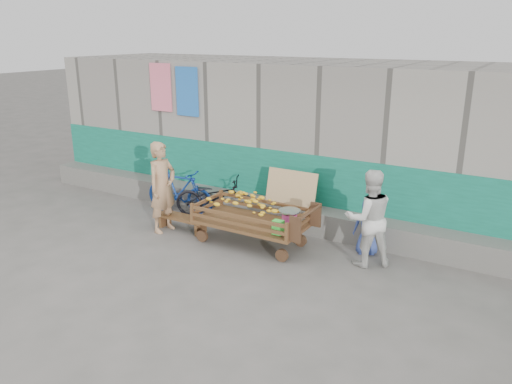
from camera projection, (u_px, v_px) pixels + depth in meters
The scene contains 9 objects.
ground at pixel (209, 272), 7.77m from camera, with size 80.00×80.00×0.00m, color #53524C.
building_wall at pixel (317, 135), 10.65m from camera, with size 12.00×3.50×3.00m.
banana_cart at pixel (249, 211), 8.63m from camera, with size 2.10×0.96×0.90m.
bench at pixel (182, 220), 9.38m from camera, with size 1.06×0.32×0.27m.
vendor_man at pixel (162, 187), 9.16m from camera, with size 0.62×0.41×1.70m, color #A57B57.
woman at pixel (369, 218), 7.80m from camera, with size 0.76×0.60×1.57m, color silver.
child at pixel (368, 226), 8.27m from camera, with size 0.48×0.31×0.98m, color #324690.
bicycle_dark at pixel (215, 197), 9.96m from camera, with size 0.56×1.61×0.85m, color black.
bicycle_blue at pixel (180, 191), 10.19m from camera, with size 0.44×1.56×0.94m, color navy.
Camera 1 is at (4.19, -5.68, 3.55)m, focal length 35.00 mm.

